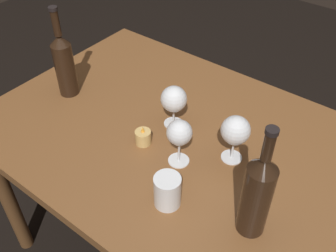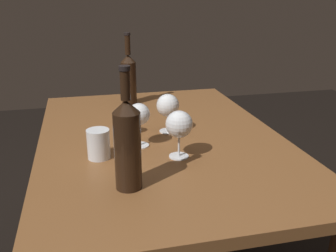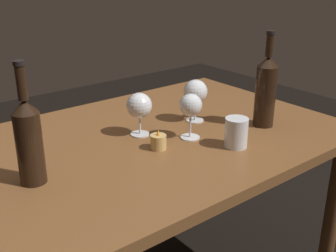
{
  "view_description": "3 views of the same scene",
  "coord_description": "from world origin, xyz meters",
  "px_view_note": "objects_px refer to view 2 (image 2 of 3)",
  "views": [
    {
      "loc": [
        -0.56,
        0.77,
        1.61
      ],
      "look_at": [
        -0.04,
        0.09,
        0.86
      ],
      "focal_mm": 41.47,
      "sensor_mm": 36.0,
      "label": 1
    },
    {
      "loc": [
        -1.31,
        0.28,
        1.27
      ],
      "look_at": [
        -0.07,
        -0.01,
        0.8
      ],
      "focal_mm": 40.47,
      "sensor_mm": 36.0,
      "label": 2
    },
    {
      "loc": [
        0.82,
        1.1,
        1.32
      ],
      "look_at": [
        0.01,
        0.09,
        0.8
      ],
      "focal_mm": 45.48,
      "sensor_mm": 36.0,
      "label": 3
    }
  ],
  "objects_px": {
    "wine_glass_centre": "(139,116)",
    "wine_bottle_second": "(129,78)",
    "wine_glass_left": "(179,125)",
    "wine_glass_right": "(168,106)",
    "wine_bottle": "(127,143)",
    "votive_candle": "(133,127)",
    "water_tumbler": "(99,145)"
  },
  "relations": [
    {
      "from": "wine_glass_right",
      "to": "votive_candle",
      "type": "distance_m",
      "value": 0.16
    },
    {
      "from": "wine_glass_left",
      "to": "water_tumbler",
      "type": "height_order",
      "value": "wine_glass_left"
    },
    {
      "from": "wine_glass_left",
      "to": "wine_bottle_second",
      "type": "xyz_separation_m",
      "value": [
        0.66,
        0.07,
        0.02
      ]
    },
    {
      "from": "wine_glass_centre",
      "to": "votive_candle",
      "type": "distance_m",
      "value": 0.17
    },
    {
      "from": "wine_glass_centre",
      "to": "wine_bottle_second",
      "type": "height_order",
      "value": "wine_bottle_second"
    },
    {
      "from": "votive_candle",
      "to": "wine_glass_right",
      "type": "bearing_deg",
      "value": -99.04
    },
    {
      "from": "wine_glass_left",
      "to": "water_tumbler",
      "type": "relative_size",
      "value": 1.63
    },
    {
      "from": "wine_glass_right",
      "to": "wine_glass_centre",
      "type": "height_order",
      "value": "wine_glass_centre"
    },
    {
      "from": "water_tumbler",
      "to": "votive_candle",
      "type": "height_order",
      "value": "water_tumbler"
    },
    {
      "from": "water_tumbler",
      "to": "wine_glass_left",
      "type": "bearing_deg",
      "value": -101.65
    },
    {
      "from": "wine_glass_right",
      "to": "wine_glass_centre",
      "type": "relative_size",
      "value": 0.96
    },
    {
      "from": "wine_glass_left",
      "to": "wine_bottle",
      "type": "bearing_deg",
      "value": 131.43
    },
    {
      "from": "wine_glass_right",
      "to": "wine_bottle_second",
      "type": "relative_size",
      "value": 0.45
    },
    {
      "from": "wine_bottle",
      "to": "water_tumbler",
      "type": "distance_m",
      "value": 0.25
    },
    {
      "from": "wine_bottle",
      "to": "wine_bottle_second",
      "type": "relative_size",
      "value": 1.02
    },
    {
      "from": "votive_candle",
      "to": "wine_bottle_second",
      "type": "bearing_deg",
      "value": -5.84
    },
    {
      "from": "wine_bottle",
      "to": "votive_candle",
      "type": "relative_size",
      "value": 5.15
    },
    {
      "from": "water_tumbler",
      "to": "votive_candle",
      "type": "bearing_deg",
      "value": -34.32
    },
    {
      "from": "wine_bottle_second",
      "to": "wine_glass_right",
      "type": "bearing_deg",
      "value": -167.5
    },
    {
      "from": "wine_glass_left",
      "to": "wine_glass_centre",
      "type": "xyz_separation_m",
      "value": [
        0.12,
        0.11,
        0.0
      ]
    },
    {
      "from": "water_tumbler",
      "to": "votive_candle",
      "type": "distance_m",
      "value": 0.25
    },
    {
      "from": "wine_bottle",
      "to": "wine_bottle_second",
      "type": "height_order",
      "value": "wine_bottle"
    },
    {
      "from": "wine_bottle",
      "to": "wine_glass_right",
      "type": "bearing_deg",
      "value": -26.99
    },
    {
      "from": "wine_bottle_second",
      "to": "water_tumbler",
      "type": "xyz_separation_m",
      "value": [
        -0.61,
        0.18,
        -0.08
      ]
    },
    {
      "from": "wine_glass_left",
      "to": "votive_candle",
      "type": "xyz_separation_m",
      "value": [
        0.26,
        0.12,
        -0.09
      ]
    },
    {
      "from": "wine_bottle_second",
      "to": "wine_glass_left",
      "type": "bearing_deg",
      "value": -173.54
    },
    {
      "from": "wine_glass_left",
      "to": "votive_candle",
      "type": "height_order",
      "value": "wine_glass_left"
    },
    {
      "from": "wine_glass_centre",
      "to": "wine_bottle_second",
      "type": "bearing_deg",
      "value": -3.91
    },
    {
      "from": "water_tumbler",
      "to": "wine_glass_centre",
      "type": "bearing_deg",
      "value": -64.75
    },
    {
      "from": "water_tumbler",
      "to": "wine_bottle_second",
      "type": "bearing_deg",
      "value": -16.76
    },
    {
      "from": "votive_candle",
      "to": "wine_bottle",
      "type": "bearing_deg",
      "value": 170.32
    },
    {
      "from": "wine_glass_left",
      "to": "votive_candle",
      "type": "relative_size",
      "value": 2.39
    }
  ]
}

